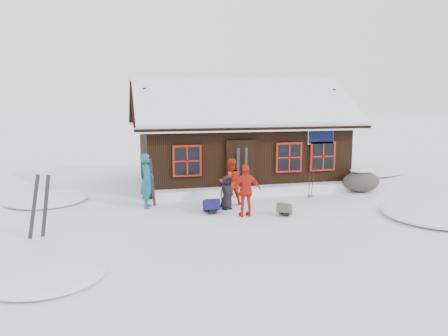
{
  "coord_description": "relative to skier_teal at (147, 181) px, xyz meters",
  "views": [
    {
      "loc": [
        -3.48,
        -12.92,
        3.57
      ],
      "look_at": [
        -0.12,
        0.85,
        1.3
      ],
      "focal_mm": 35.0,
      "sensor_mm": 36.0,
      "label": 1
    }
  ],
  "objects": [
    {
      "name": "skier_orange_right",
      "position": [
        2.85,
        -1.8,
        -0.09
      ],
      "size": [
        0.96,
        0.43,
        1.61
      ],
      "primitive_type": "imported",
      "rotation": [
        0.0,
        0.0,
        3.18
      ],
      "color": "red",
      "rests_on": "ground"
    },
    {
      "name": "skier_teal",
      "position": [
        0.0,
        0.0,
        0.0
      ],
      "size": [
        0.52,
        0.71,
        1.8
      ],
      "primitive_type": "imported",
      "rotation": [
        0.0,
        0.0,
        1.42
      ],
      "color": "#16586C",
      "rests_on": "ground"
    },
    {
      "name": "ski_pair_right",
      "position": [
        3.45,
        0.75,
        -0.02
      ],
      "size": [
        0.44,
        0.09,
        1.85
      ],
      "rotation": [
        0.0,
        0.0,
        0.1
      ],
      "color": "black",
      "rests_on": "ground"
    },
    {
      "name": "snow_drift",
      "position": [
        4.11,
        0.94,
        -0.72
      ],
      "size": [
        7.6,
        0.6,
        0.35
      ],
      "primitive_type": "cube",
      "color": "white",
      "rests_on": "ground"
    },
    {
      "name": "backpack_blue",
      "position": [
        1.91,
        -1.15,
        -0.73
      ],
      "size": [
        0.49,
        0.64,
        0.34
      ],
      "primitive_type": "cube",
      "rotation": [
        0.0,
        0.0,
        -0.04
      ],
      "color": "#111046",
      "rests_on": "ground"
    },
    {
      "name": "backpack_olive",
      "position": [
        4.04,
        -1.97,
        -0.76
      ],
      "size": [
        0.62,
        0.66,
        0.29
      ],
      "primitive_type": "cube",
      "rotation": [
        0.0,
        0.0,
        -0.58
      ],
      "color": "#474433",
      "rests_on": "ground"
    },
    {
      "name": "boulder",
      "position": [
        8.16,
        0.54,
        -0.47
      ],
      "size": [
        1.45,
        1.09,
        0.84
      ],
      "color": "#504840",
      "rests_on": "ground"
    },
    {
      "name": "mountain_hut",
      "position": [
        4.11,
        3.67,
        0.68
      ],
      "size": [
        8.9,
        6.09,
        4.42
      ],
      "color": "black",
      "rests_on": "ground"
    },
    {
      "name": "skier_orange_left",
      "position": [
        2.75,
        -0.3,
        -0.1
      ],
      "size": [
        0.83,
        0.68,
        1.59
      ],
      "primitive_type": "imported",
      "rotation": [
        0.0,
        0.0,
        3.24
      ],
      "color": "red",
      "rests_on": "ground"
    },
    {
      "name": "ski_pair_mid",
      "position": [
        0.06,
        0.22,
        -0.13
      ],
      "size": [
        0.47,
        0.09,
        1.64
      ],
      "rotation": [
        0.0,
        0.0,
        0.03
      ],
      "color": "black",
      "rests_on": "ground"
    },
    {
      "name": "ski_poles",
      "position": [
        5.84,
        0.02,
        -0.32
      ],
      "size": [
        0.22,
        0.11,
        1.23
      ],
      "color": "black",
      "rests_on": "ground"
    },
    {
      "name": "skier_crouched",
      "position": [
        2.48,
        -0.82,
        -0.34
      ],
      "size": [
        0.64,
        0.53,
        1.11
      ],
      "primitive_type": "imported",
      "rotation": [
        0.0,
        0.0,
        0.39
      ],
      "color": "black",
      "rests_on": "ground"
    },
    {
      "name": "snow_mounds",
      "position": [
        4.26,
        0.55,
        -0.9
      ],
      "size": [
        20.6,
        13.2,
        0.48
      ],
      "color": "white",
      "rests_on": "ground"
    },
    {
      "name": "ski_pair_left",
      "position": [
        -2.89,
        -2.52,
        -0.09
      ],
      "size": [
        0.65,
        0.19,
        1.71
      ],
      "rotation": [
        0.0,
        0.0,
        -0.08
      ],
      "color": "black",
      "rests_on": "ground"
    },
    {
      "name": "ground",
      "position": [
        2.61,
        -1.31,
        -0.9
      ],
      "size": [
        120.0,
        120.0,
        0.0
      ],
      "primitive_type": "plane",
      "color": "white",
      "rests_on": "ground"
    }
  ]
}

